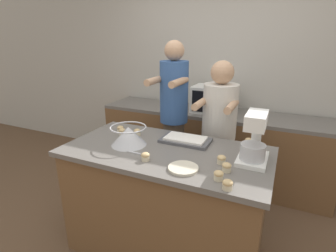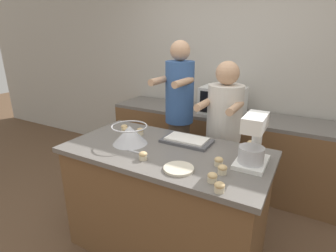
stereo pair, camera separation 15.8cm
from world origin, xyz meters
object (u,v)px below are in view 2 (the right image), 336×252
Objects in this scene: cupcake_4 at (124,128)px; mixing_bowl at (130,134)px; stand_mixer at (253,143)px; person_right at (223,140)px; microwave_oven at (223,100)px; knife at (127,150)px; cupcake_8 at (251,144)px; cupcake_7 at (219,161)px; cupcake_2 at (126,130)px; person_left at (179,122)px; cupcake_0 at (220,187)px; small_plate at (179,169)px; cupcake_5 at (143,156)px; cupcake_6 at (212,177)px; baking_tray at (187,140)px; cupcake_1 at (222,169)px; cupcake_3 at (140,131)px.

mixing_bowl is at bearing -43.13° from cupcake_4.
stand_mixer is 1.20m from cupcake_4.
person_right is 3.10× the size of microwave_oven.
cupcake_8 reaches higher than knife.
cupcake_2 is at bearing 168.91° from cupcake_7.
person_right is (0.47, 0.00, -0.11)m from person_left.
microwave_oven is at bearing 107.76° from cupcake_0.
microwave_oven reaches higher than mixing_bowl.
cupcake_0 reaches higher than knife.
cupcake_8 is (0.33, 0.60, 0.02)m from small_plate.
cupcake_6 is at bearing -4.88° from cupcake_5.
person_left reaches higher than cupcake_8.
cupcake_7 is (0.44, -1.40, -0.09)m from microwave_oven.
baking_tray is 0.64m from cupcake_6.
cupcake_0 is 1.00× the size of cupcake_6.
stand_mixer is 5.78× the size of cupcake_6.
stand_mixer reaches higher than small_plate.
mixing_bowl reaches higher than knife.
cupcake_8 is (0.80, -0.32, 0.03)m from person_left.
cupcake_8 is (0.62, 0.59, 0.00)m from cupcake_5.
cupcake_7 is (0.68, -0.73, 0.03)m from person_left.
microwave_oven is 8.22× the size of cupcake_6.
mixing_bowl is at bearing -147.94° from baking_tray.
cupcake_7 is at bearing -47.20° from person_left.
mixing_bowl is 0.77m from cupcake_7.
stand_mixer is at bearing -63.85° from microwave_oven.
small_plate is 3.28× the size of cupcake_4.
mixing_bowl reaches higher than cupcake_2.
small_plate is 0.34m from cupcake_0.
person_left reaches higher than baking_tray.
person_left is 1.11m from cupcake_1.
person_left is at bearing 116.98° from small_plate.
cupcake_4 is (-0.63, -0.03, 0.01)m from baking_tray.
knife is 3.58× the size of cupcake_4.
cupcake_8 is (0.49, 0.15, 0.01)m from baking_tray.
cupcake_2 is at bearing 157.30° from cupcake_6.
cupcake_5 and cupcake_7 have the same top height.
cupcake_3 is (0.13, 0.05, 0.00)m from cupcake_2.
cupcake_5 and cupcake_8 have the same top height.
person_left is at bearing 57.27° from cupcake_4.
person_left is at bearing 75.01° from cupcake_3.
cupcake_2 is (-0.23, 0.28, 0.03)m from knife.
cupcake_1 reaches higher than small_plate.
cupcake_5 is at bearing -39.50° from cupcake_2.
knife is 0.84m from cupcake_0.
cupcake_2 is (-0.50, -1.22, -0.09)m from microwave_oven.
person_right is 3.86× the size of baking_tray.
baking_tray is at bearing -56.33° from person_left.
cupcake_7 is (0.76, -0.02, -0.05)m from mixing_bowl.
knife is at bearing -72.51° from cupcake_3.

